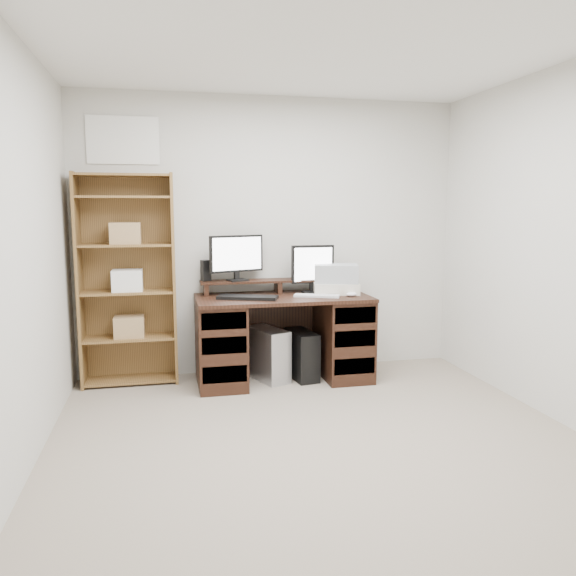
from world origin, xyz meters
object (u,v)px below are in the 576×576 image
object	(u,v)px
monitor_wide	(237,255)
tower_black	(302,355)
tower_silver	(268,354)
desk	(283,336)
bookshelf	(128,278)
monitor_small	(313,267)
printer	(336,288)

from	to	relation	value
monitor_wide	tower_black	distance (m)	1.06
tower_silver	tower_black	world-z (taller)	tower_silver
desk	bookshelf	size ratio (longest dim) A/B	0.83
bookshelf	tower_silver	bearing A→B (deg)	-8.90
tower_silver	monitor_small	bearing A→B (deg)	-9.03
monitor_small	tower_black	xyz separation A→B (m)	(-0.13, -0.12, -0.77)
bookshelf	monitor_small	bearing A→B (deg)	-3.19
monitor_small	tower_silver	distance (m)	0.88
monitor_wide	bookshelf	world-z (taller)	bookshelf
monitor_small	tower_silver	xyz separation A→B (m)	(-0.43, -0.09, -0.75)
monitor_wide	desk	bearing A→B (deg)	-46.50
desk	bookshelf	bearing A→B (deg)	170.78
printer	monitor_small	bearing A→B (deg)	169.04
monitor_wide	printer	xyz separation A→B (m)	(0.87, -0.15, -0.30)
tower_black	bookshelf	size ratio (longest dim) A/B	0.25
tower_black	desk	bearing A→B (deg)	171.64
bookshelf	monitor_wide	bearing A→B (deg)	-1.10
printer	tower_silver	bearing A→B (deg)	-167.72
monitor_wide	tower_silver	xyz separation A→B (m)	(0.24, -0.17, -0.87)
desk	tower_silver	bearing A→B (deg)	167.93
desk	tower_silver	size ratio (longest dim) A/B	3.27
desk	monitor_wide	xyz separation A→B (m)	(-0.38, 0.19, 0.71)
desk	tower_silver	world-z (taller)	desk
monitor_wide	bookshelf	xyz separation A→B (m)	(-0.94, 0.02, -0.18)
monitor_wide	monitor_small	bearing A→B (deg)	-25.12
desk	monitor_wide	bearing A→B (deg)	152.56
monitor_wide	tower_silver	distance (m)	0.91
printer	bookshelf	distance (m)	1.82
monitor_wide	tower_black	bearing A→B (deg)	-38.63
tower_black	printer	bearing A→B (deg)	-0.72
tower_silver	bookshelf	distance (m)	1.38
monitor_wide	printer	size ratio (longest dim) A/B	1.24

